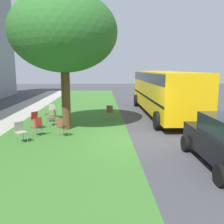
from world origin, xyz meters
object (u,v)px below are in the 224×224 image
chair_0 (62,126)px  chair_7 (53,116)px  chair_2 (110,111)px  chair_5 (20,130)px  chair_1 (37,125)px  chair_6 (52,109)px  street_tree (64,33)px  school_bus (164,89)px  chair_4 (47,113)px  chair_3 (36,119)px

chair_0 → chair_7: size_ratio=1.00×
chair_2 → chair_5: (-4.57, 3.94, 0.00)m
chair_1 → chair_6: bearing=2.3°
street_tree → school_bus: street_tree is taller
chair_5 → chair_4: bearing=-3.5°
school_bus → chair_7: bearing=112.9°
chair_5 → street_tree: bearing=-35.2°
chair_6 → school_bus: school_bus is taller
street_tree → chair_1: bearing=139.2°
chair_6 → chair_7: same height
chair_1 → school_bus: (4.95, -7.07, 1.24)m
street_tree → chair_2: street_tree is taller
chair_5 → chair_6: bearing=-3.0°
chair_3 → school_bus: (3.48, -7.51, 1.24)m
chair_3 → chair_6: size_ratio=1.00×
chair_2 → chair_6: size_ratio=1.00×
chair_4 → chair_6: (1.37, -0.04, 0.00)m
chair_5 → school_bus: 9.64m
chair_5 → chair_7: (3.05, -0.77, 0.00)m
chair_4 → chair_6: bearing=-1.5°
chair_6 → street_tree: bearing=-156.4°
chair_0 → chair_4: (3.20, 1.37, 0.00)m
chair_1 → chair_7: same height
chair_1 → chair_3: bearing=16.9°
chair_2 → chair_6: bearing=77.7°
chair_0 → chair_6: bearing=16.3°
chair_7 → school_bus: size_ratio=0.08×
school_bus → chair_0: bearing=130.8°
chair_5 → chair_7: 3.14m
chair_2 → street_tree: bearing=134.5°
chair_1 → street_tree: bearing=-40.8°
chair_0 → chair_7: 2.40m
chair_1 → chair_2: size_ratio=1.00×
street_tree → chair_2: (2.28, -2.32, -4.28)m
street_tree → chair_5: bearing=144.8°
chair_1 → school_bus: size_ratio=0.08×
chair_1 → chair_4: 3.06m
street_tree → chair_6: size_ratio=7.68×
chair_1 → chair_5: 1.05m
chair_2 → chair_5: same height
street_tree → chair_1: (-1.35, 1.16, -4.28)m
chair_2 → chair_7: bearing=115.7°
street_tree → chair_3: street_tree is taller
chair_2 → chair_4: same height
chair_5 → chair_6: 5.38m
chair_6 → chair_7: size_ratio=1.00×
street_tree → chair_4: bearing=38.9°
chair_0 → chair_1: same height
chair_6 → school_bus: size_ratio=0.08×
chair_1 → chair_4: same height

